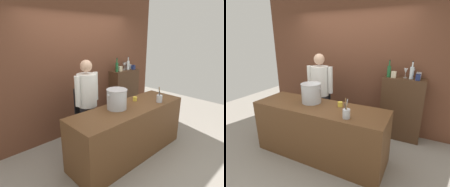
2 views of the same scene
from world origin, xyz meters
The scene contains 15 objects.
ground_plane centered at (0.00, 0.00, 0.00)m, with size 8.00×8.00×0.00m, color gray.
brick_back_panel centered at (0.00, 1.40, 1.50)m, with size 4.40×0.10×3.00m, color brown.
prep_counter centered at (0.00, 0.00, 0.45)m, with size 2.21×0.70×0.90m, color brown.
bar_cabinet centered at (1.13, 1.19, 0.62)m, with size 0.76×0.32×1.23m, color #472D1C.
chef centered at (-0.39, 0.66, 0.96)m, with size 0.52×0.38×1.66m.
stockpot_large centered at (-0.20, 0.10, 1.06)m, with size 0.40×0.34×0.33m.
utensil_crock centered at (0.57, -0.20, 0.97)m, with size 0.10×0.10×0.28m.
butter_jar centered at (0.31, 0.14, 0.94)m, with size 0.08×0.08×0.07m, color yellow.
wine_bottle_clear centered at (1.24, 1.17, 1.35)m, with size 0.07×0.07×0.32m.
wine_bottle_green centered at (0.84, 1.16, 1.35)m, with size 0.07×0.07×0.32m.
wine_glass_wide centered at (1.25, 1.27, 1.35)m, with size 0.07×0.07×0.16m.
wine_glass_short centered at (1.13, 1.20, 1.36)m, with size 0.07×0.07×0.18m.
spice_tin_cream centered at (0.93, 1.15, 1.29)m, with size 0.09×0.09×0.12m, color beige.
spice_tin_silver centered at (1.36, 1.24, 1.29)m, with size 0.08×0.08×0.12m, color #B2B2B7.
spice_tin_navy centered at (1.35, 1.10, 1.29)m, with size 0.08×0.08×0.11m, color navy.
Camera 2 is at (1.44, -2.21, 1.95)m, focal length 28.19 mm.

